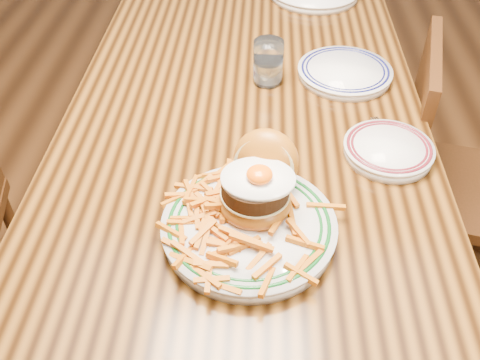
{
  "coord_description": "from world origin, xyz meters",
  "views": [
    {
      "loc": [
        0.04,
        -1.14,
        1.49
      ],
      "look_at": [
        0.01,
        -0.45,
        0.85
      ],
      "focal_mm": 40.0,
      "sensor_mm": 36.0,
      "label": 1
    }
  ],
  "objects_px": {
    "side_plate": "(388,149)",
    "chair_right": "(443,174)",
    "main_plate": "(252,211)",
    "table": "(246,118)"
  },
  "relations": [
    {
      "from": "side_plate",
      "to": "chair_right",
      "type": "bearing_deg",
      "value": 69.54
    },
    {
      "from": "main_plate",
      "to": "side_plate",
      "type": "bearing_deg",
      "value": 51.63
    },
    {
      "from": "main_plate",
      "to": "table",
      "type": "bearing_deg",
      "value": 107.2
    },
    {
      "from": "chair_right",
      "to": "main_plate",
      "type": "relative_size",
      "value": 2.46
    },
    {
      "from": "chair_right",
      "to": "main_plate",
      "type": "xyz_separation_m",
      "value": [
        -0.55,
        -0.51,
        0.35
      ]
    },
    {
      "from": "main_plate",
      "to": "side_plate",
      "type": "relative_size",
      "value": 1.65
    },
    {
      "from": "table",
      "to": "main_plate",
      "type": "height_order",
      "value": "main_plate"
    },
    {
      "from": "main_plate",
      "to": "side_plate",
      "type": "distance_m",
      "value": 0.36
    },
    {
      "from": "table",
      "to": "chair_right",
      "type": "relative_size",
      "value": 1.92
    },
    {
      "from": "chair_right",
      "to": "side_plate",
      "type": "distance_m",
      "value": 0.51
    }
  ]
}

